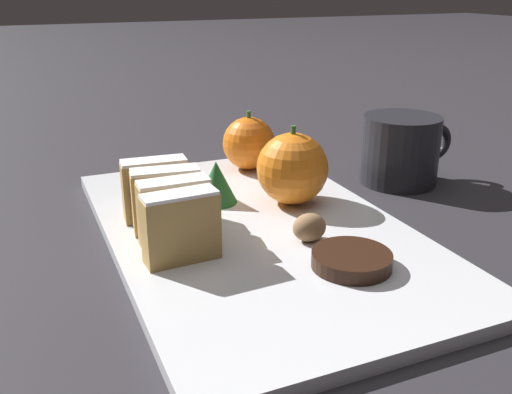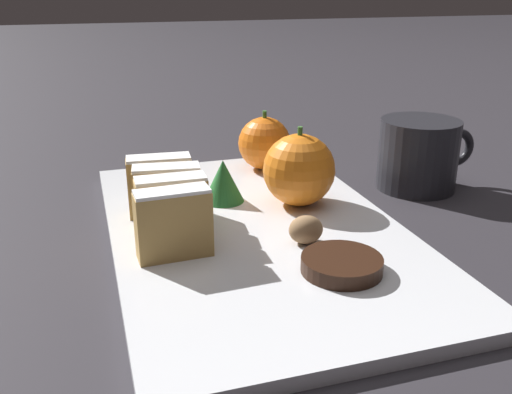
{
  "view_description": "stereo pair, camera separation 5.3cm",
  "coord_description": "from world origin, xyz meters",
  "px_view_note": "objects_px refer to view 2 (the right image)",
  "views": [
    {
      "loc": [
        -0.2,
        -0.46,
        0.23
      ],
      "look_at": [
        0.0,
        0.0,
        0.04
      ],
      "focal_mm": 40.0,
      "sensor_mm": 36.0,
      "label": 1
    },
    {
      "loc": [
        -0.15,
        -0.47,
        0.23
      ],
      "look_at": [
        0.0,
        0.0,
        0.04
      ],
      "focal_mm": 40.0,
      "sensor_mm": 36.0,
      "label": 2
    }
  ],
  "objects_px": {
    "chocolate_cookie": "(342,264)",
    "coffee_mug": "(419,154)",
    "walnut": "(306,230)",
    "orange_far": "(299,170)",
    "orange_near": "(264,143)"
  },
  "relations": [
    {
      "from": "orange_near",
      "to": "walnut",
      "type": "height_order",
      "value": "orange_near"
    },
    {
      "from": "chocolate_cookie",
      "to": "coffee_mug",
      "type": "xyz_separation_m",
      "value": [
        0.18,
        0.18,
        0.02
      ]
    },
    {
      "from": "chocolate_cookie",
      "to": "coffee_mug",
      "type": "relative_size",
      "value": 0.55
    },
    {
      "from": "chocolate_cookie",
      "to": "coffee_mug",
      "type": "distance_m",
      "value": 0.26
    },
    {
      "from": "chocolate_cookie",
      "to": "coffee_mug",
      "type": "bearing_deg",
      "value": 45.09
    },
    {
      "from": "orange_far",
      "to": "walnut",
      "type": "bearing_deg",
      "value": -107.09
    },
    {
      "from": "orange_far",
      "to": "walnut",
      "type": "distance_m",
      "value": 0.1
    },
    {
      "from": "walnut",
      "to": "orange_far",
      "type": "bearing_deg",
      "value": 72.91
    },
    {
      "from": "orange_far",
      "to": "chocolate_cookie",
      "type": "bearing_deg",
      "value": -97.68
    },
    {
      "from": "orange_near",
      "to": "chocolate_cookie",
      "type": "height_order",
      "value": "orange_near"
    },
    {
      "from": "coffee_mug",
      "to": "walnut",
      "type": "bearing_deg",
      "value": -146.67
    },
    {
      "from": "coffee_mug",
      "to": "chocolate_cookie",
      "type": "bearing_deg",
      "value": -134.91
    },
    {
      "from": "walnut",
      "to": "coffee_mug",
      "type": "relative_size",
      "value": 0.26
    },
    {
      "from": "orange_far",
      "to": "walnut",
      "type": "xyz_separation_m",
      "value": [
        -0.03,
        -0.09,
        -0.02
      ]
    },
    {
      "from": "orange_far",
      "to": "walnut",
      "type": "height_order",
      "value": "orange_far"
    }
  ]
}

